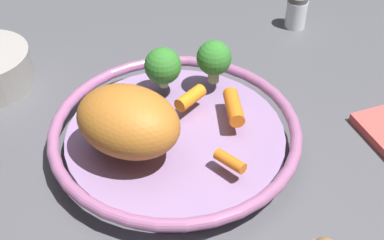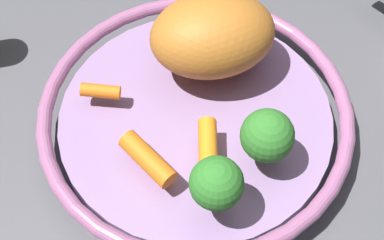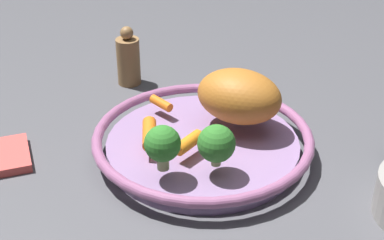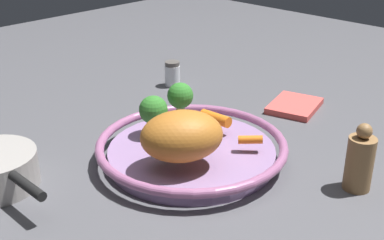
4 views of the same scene
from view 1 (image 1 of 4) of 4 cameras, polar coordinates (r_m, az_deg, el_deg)
ground_plane at (r=0.76m, az=-1.79°, el=-2.88°), size 2.44×2.44×0.00m
serving_bowl at (r=0.74m, az=-1.83°, el=-1.62°), size 0.36×0.36×0.04m
roast_chicken_piece at (r=0.67m, az=-7.00°, el=-0.12°), size 0.17×0.18×0.09m
baby_carrot_center at (r=0.74m, az=4.57°, el=1.44°), size 0.07×0.02×0.02m
baby_carrot_back at (r=0.76m, az=-0.17°, el=2.45°), size 0.05×0.05×0.02m
baby_carrot_near_rim at (r=0.67m, az=4.17°, el=-4.50°), size 0.04×0.04×0.02m
broccoli_floret_mid at (r=0.78m, az=-3.21°, el=5.91°), size 0.06×0.06×0.06m
broccoli_floret_edge at (r=0.78m, az=2.42°, el=6.73°), size 0.05×0.05×0.07m
salt_shaker at (r=1.03m, az=11.33°, el=11.53°), size 0.04×0.04×0.06m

